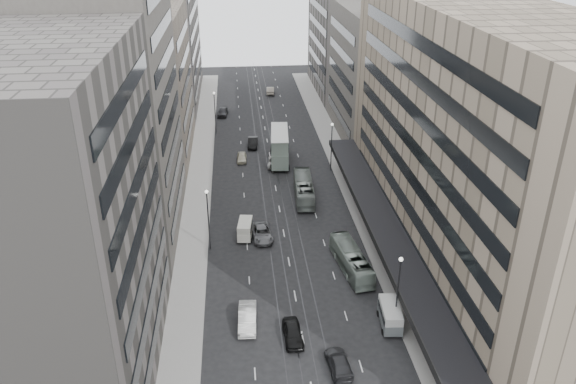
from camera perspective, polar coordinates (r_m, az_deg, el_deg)
name	(u,v)px	position (r m, az deg, el deg)	size (l,w,h in m)	color
ground	(296,301)	(63.02, 0.82, -11.05)	(220.00, 220.00, 0.00)	black
sidewalk_right	(341,164)	(96.95, 5.45, 2.90)	(4.00, 125.00, 0.15)	gray
sidewalk_left	(201,169)	(95.51, -8.86, 2.33)	(4.00, 125.00, 0.15)	gray
department_store	(475,142)	(68.04, 18.46, 4.86)	(19.20, 60.00, 30.00)	gray
building_right_mid	(380,73)	(108.67, 9.33, 11.87)	(15.00, 28.00, 24.00)	#4B4641
building_right_far	(349,33)	(136.84, 6.24, 15.81)	(15.00, 32.00, 28.00)	#615C57
building_left_a	(49,229)	(50.35, -23.11, -3.44)	(15.00, 28.00, 30.00)	#615C57
building_left_b	(108,107)	(73.76, -17.83, 8.25)	(15.00, 26.00, 34.00)	#4B4641
building_left_c	(142,85)	(100.50, -14.64, 10.52)	(15.00, 28.00, 25.00)	#726658
building_left_d	(161,38)	(132.08, -12.76, 14.97)	(15.00, 38.00, 28.00)	#615C57
lamp_right_near	(398,284)	(57.75, 11.16, -9.14)	(0.44, 0.44, 8.32)	#262628
lamp_right_far	(332,141)	(92.35, 4.45, 5.17)	(0.44, 0.44, 8.32)	#262628
lamp_left_near	(208,213)	(70.19, -8.14, -2.10)	(0.44, 0.44, 8.32)	#262628
lamp_left_far	(215,108)	(110.01, -7.45, 8.49)	(0.44, 0.44, 8.32)	#262628
bus_near	(351,260)	(67.66, 6.45, -6.87)	(2.38, 10.18, 2.84)	gray
bus_far	(304,189)	(84.15, 1.62, 0.35)	(2.56, 10.93, 3.05)	gray
double_decker	(280,146)	(96.13, -0.86, 4.69)	(3.74, 10.33, 5.55)	gray
vw_microbus	(390,315)	(59.95, 10.35, -12.16)	(2.34, 4.60, 2.41)	#565C5E
panel_van	(245,229)	(74.01, -4.38, -3.75)	(2.28, 4.00, 2.40)	silver
sedan_0	(293,333)	(57.71, 0.49, -14.13)	(1.84, 4.57, 1.56)	black
sedan_1	(247,318)	(59.55, -4.15, -12.63)	(1.82, 5.22, 1.72)	silver
sedan_2	(262,233)	(74.05, -2.67, -4.19)	(2.50, 5.41, 1.50)	slate
sedan_3	(339,363)	(54.86, 5.18, -16.93)	(1.98, 4.87, 1.41)	#232426
sedan_4	(242,157)	(97.75, -4.72, 3.52)	(1.65, 4.09, 1.39)	beige
sedan_5	(253,142)	(104.00, -3.59, 5.04)	(1.71, 4.90, 1.62)	black
sedan_6	(275,161)	(95.81, -1.32, 3.13)	(2.34, 5.08, 1.41)	silver
sedan_7	(278,136)	(107.59, -1.05, 5.76)	(1.93, 4.75, 1.38)	#5B5B5E
sedan_8	(223,112)	(121.69, -6.64, 8.09)	(1.97, 4.90, 1.67)	#28282A
sedan_9	(270,90)	(136.92, -1.81, 10.29)	(1.75, 5.02, 1.65)	#A09585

